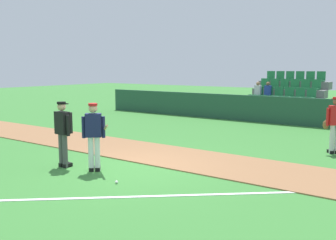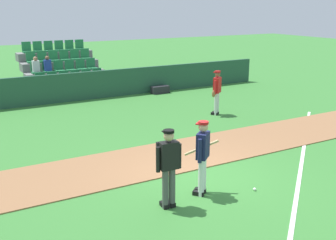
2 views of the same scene
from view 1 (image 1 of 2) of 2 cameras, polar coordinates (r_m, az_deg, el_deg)
ground_plane at (r=10.28m, az=-5.69°, el=-7.14°), size 80.00×80.00×0.00m
infield_dirt_path at (r=11.58m, az=-0.09°, el=-5.31°), size 28.00×2.45×0.03m
foul_line_chalk at (r=8.25m, az=8.11°, el=-10.94°), size 9.21×7.85×0.01m
dugout_fence at (r=18.89m, az=14.96°, el=1.50°), size 20.00×0.16×1.29m
stadium_bleachers at (r=21.04m, az=17.15°, el=2.27°), size 3.90×3.80×2.45m
batter_navy_jersey at (r=9.89m, az=-11.02°, el=-2.10°), size 0.71×0.69×1.76m
umpire_home_plate at (r=10.51m, az=-15.42°, el=-1.48°), size 0.59×0.32×1.76m
runner_red_jersey at (r=12.78m, az=23.68°, el=-0.41°), size 0.61×0.46×1.76m
baseball at (r=8.96m, az=-7.72°, el=-9.19°), size 0.07×0.07×0.07m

